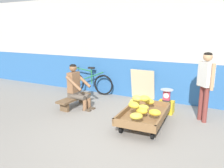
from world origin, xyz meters
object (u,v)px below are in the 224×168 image
at_px(banana_cart, 144,115).
at_px(sign_board, 143,85).
at_px(low_bench, 74,100).
at_px(bicycle_near_left, 89,82).
at_px(plastic_crate, 166,107).
at_px(shopping_bag, 158,112).
at_px(vendor_seated, 76,86).
at_px(customer_adult, 206,79).
at_px(weighing_scale, 167,95).

relative_size(banana_cart, sign_board, 1.67).
distance_m(low_bench, bicycle_near_left, 1.39).
distance_m(plastic_crate, sign_board, 1.23).
relative_size(bicycle_near_left, shopping_bag, 6.92).
relative_size(low_bench, plastic_crate, 3.09).
bearing_deg(banana_cart, low_bench, 171.10).
height_order(banana_cart, low_bench, banana_cart).
bearing_deg(vendor_seated, low_bench, 178.46).
bearing_deg(banana_cart, vendor_seated, 170.77).
relative_size(bicycle_near_left, customer_adult, 1.08).
xyz_separation_m(plastic_crate, weighing_scale, (0.00, -0.00, 0.30)).
xyz_separation_m(low_bench, plastic_crate, (2.26, 0.68, -0.05)).
height_order(banana_cart, weighing_scale, weighing_scale).
bearing_deg(shopping_bag, banana_cart, -99.67).
relative_size(low_bench, sign_board, 1.25).
bearing_deg(sign_board, bicycle_near_left, -175.40).
height_order(vendor_seated, weighing_scale, vendor_seated).
distance_m(bicycle_near_left, shopping_bag, 2.76).
relative_size(weighing_scale, customer_adult, 0.20).
bearing_deg(banana_cart, customer_adult, 39.13).
xyz_separation_m(banana_cart, bicycle_near_left, (-2.45, 1.65, 0.11)).
bearing_deg(sign_board, banana_cart, -68.93).
height_order(vendor_seated, sign_board, vendor_seated).
bearing_deg(plastic_crate, low_bench, -163.31).
distance_m(banana_cart, customer_adult, 1.54).
xyz_separation_m(low_bench, shopping_bag, (2.16, 0.33, -0.08)).
bearing_deg(low_bench, weighing_scale, 16.66).
bearing_deg(shopping_bag, low_bench, -171.40).
bearing_deg(customer_adult, banana_cart, -140.87).
relative_size(vendor_seated, weighing_scale, 3.80).
bearing_deg(low_bench, vendor_seated, -1.54).
bearing_deg(plastic_crate, customer_adult, -9.35).
relative_size(banana_cart, plastic_crate, 4.13).
height_order(plastic_crate, shopping_bag, plastic_crate).
relative_size(vendor_seated, plastic_crate, 3.17).
height_order(banana_cart, vendor_seated, vendor_seated).
distance_m(low_bench, vendor_seated, 0.38).
height_order(low_bench, weighing_scale, weighing_scale).
distance_m(vendor_seated, sign_board, 1.95).
bearing_deg(bicycle_near_left, vendor_seated, -69.76).
xyz_separation_m(weighing_scale, sign_board, (-0.90, 0.79, -0.01)).
height_order(weighing_scale, sign_board, sign_board).
bearing_deg(weighing_scale, shopping_bag, -106.05).
bearing_deg(bicycle_near_left, weighing_scale, -13.72).
xyz_separation_m(vendor_seated, bicycle_near_left, (-0.49, 1.33, -0.21)).
bearing_deg(weighing_scale, vendor_seated, -162.65).
height_order(sign_board, customer_adult, customer_adult).
height_order(weighing_scale, shopping_bag, weighing_scale).
xyz_separation_m(low_bench, vendor_seated, (0.09, -0.00, 0.37)).
bearing_deg(banana_cart, sign_board, 111.07).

